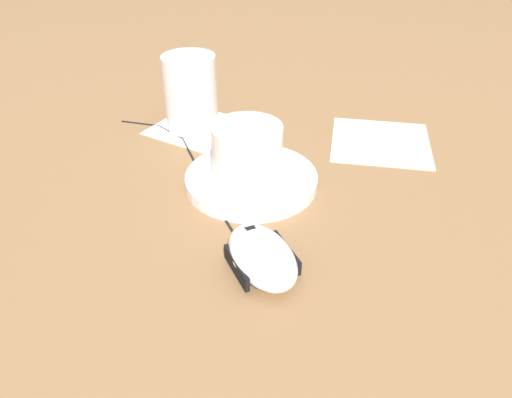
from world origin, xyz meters
TOP-DOWN VIEW (x-y plane):
  - ground_plane at (0.00, 0.00)m, footprint 3.00×3.00m
  - saucer at (-0.01, 0.01)m, footprint 0.16×0.16m
  - coffee_cup at (-0.01, 0.01)m, footprint 0.08×0.11m
  - computer_mouse at (-0.05, 0.15)m, footprint 0.10×0.11m
  - mouse_cable at (0.08, -0.03)m, footprint 0.24×0.23m
  - napkin_under_glass at (0.10, -0.12)m, footprint 0.15×0.15m
  - drinking_glass at (0.11, -0.12)m, footprint 0.07×0.07m
  - napkin_spare at (-0.16, -0.13)m, footprint 0.14×0.14m

SIDE VIEW (x-z plane):
  - ground_plane at x=0.00m, z-range 0.00..0.00m
  - napkin_under_glass at x=0.10m, z-range 0.00..0.00m
  - napkin_spare at x=-0.16m, z-range 0.00..0.00m
  - mouse_cable at x=0.08m, z-range 0.00..0.00m
  - saucer at x=-0.01m, z-range 0.00..0.01m
  - computer_mouse at x=-0.05m, z-range 0.00..0.03m
  - coffee_cup at x=-0.01m, z-range 0.01..0.08m
  - drinking_glass at x=0.11m, z-range 0.00..0.10m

